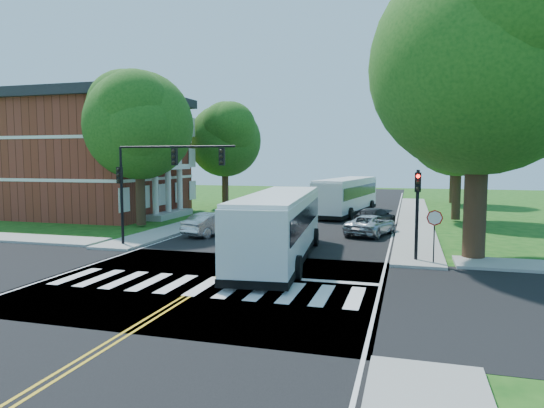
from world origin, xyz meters
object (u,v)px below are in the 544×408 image
(bus_follow, at_px, (347,195))
(dark_sedan, at_px, (375,217))
(bus_lead, at_px, (279,225))
(signal_ne, at_px, (417,203))
(hatchback, at_px, (213,224))
(suv, at_px, (371,225))
(signal_nw, at_px, (157,171))

(bus_follow, relative_size, dark_sedan, 2.71)
(bus_lead, relative_size, dark_sedan, 2.75)
(signal_ne, height_order, bus_lead, signal_ne)
(dark_sedan, bearing_deg, hatchback, 55.18)
(hatchback, bearing_deg, suv, -143.62)
(bus_lead, xyz_separation_m, bus_follow, (0.67, 21.41, -0.03))
(bus_follow, xyz_separation_m, dark_sedan, (3.06, -7.44, -1.04))
(hatchback, height_order, dark_sedan, hatchback)
(hatchback, bearing_deg, bus_follow, -94.91)
(bus_follow, relative_size, hatchback, 2.82)
(signal_nw, xyz_separation_m, hatchback, (1.15, 5.31, -3.61))
(bus_follow, height_order, dark_sedan, bus_follow)
(suv, bearing_deg, signal_ne, 124.50)
(signal_ne, relative_size, bus_lead, 0.33)
(bus_lead, height_order, bus_follow, bus_lead)
(signal_ne, height_order, bus_follow, signal_ne)
(signal_nw, bearing_deg, signal_ne, 0.05)
(suv, xyz_separation_m, dark_sedan, (-0.07, 4.53, 0.01))
(bus_lead, bearing_deg, dark_sedan, -110.53)
(signal_ne, bearing_deg, suv, 108.83)
(signal_nw, relative_size, signal_ne, 1.62)
(signal_nw, distance_m, dark_sedan, 17.38)
(bus_follow, height_order, suv, bus_follow)
(signal_nw, bearing_deg, bus_lead, -9.06)
(bus_lead, height_order, dark_sedan, bus_lead)
(hatchback, distance_m, suv, 10.51)
(signal_ne, bearing_deg, bus_lead, -169.72)
(signal_ne, relative_size, dark_sedan, 0.92)
(bus_lead, distance_m, hatchback, 9.10)
(signal_nw, height_order, signal_ne, signal_nw)
(bus_lead, height_order, hatchback, bus_lead)
(signal_ne, xyz_separation_m, suv, (-2.81, 8.24, -2.27))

